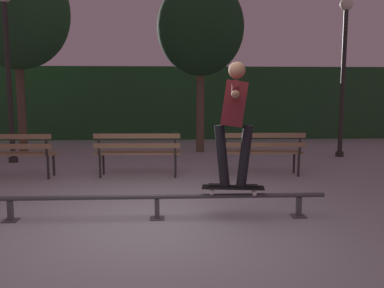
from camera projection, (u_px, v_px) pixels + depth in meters
ground_plane at (157, 224)px, 4.80m from camera, size 90.00×90.00×0.00m
hedge_backdrop at (167, 103)px, 14.21m from camera, size 24.00×1.20×2.52m
grind_rail at (157, 200)px, 4.97m from camera, size 4.27×0.18×0.31m
skateboard at (233, 188)px, 5.00m from camera, size 0.80×0.30×0.09m
skateboarder at (234, 114)px, 4.88m from camera, size 0.63×1.40×1.56m
park_bench_leftmost at (11, 150)px, 7.34m from camera, size 1.61×0.46×0.88m
park_bench_left_center at (138, 149)px, 7.45m from camera, size 1.61×0.46×0.88m
park_bench_right_center at (261, 148)px, 7.56m from camera, size 1.61×0.46×0.88m
tree_far_left at (16, 12)px, 10.49m from camera, size 2.77×2.77×5.28m
tree_behind_benches at (200, 28)px, 10.47m from camera, size 2.30×2.30×4.59m
lamp_post_left at (7, 53)px, 8.87m from camera, size 0.32×0.32×3.90m
lamp_post_right at (344, 57)px, 9.72m from camera, size 0.32×0.32×3.90m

